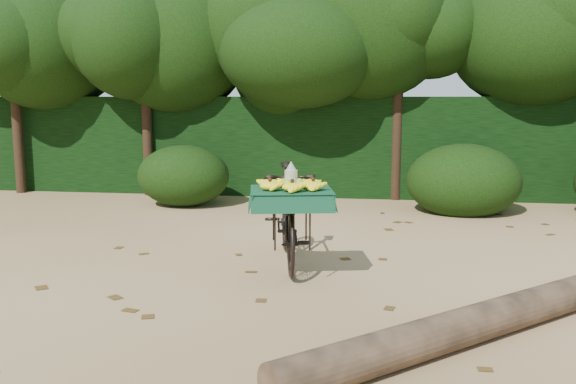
# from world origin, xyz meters

# --- Properties ---
(ground) EXTENTS (80.00, 80.00, 0.00)m
(ground) POSITION_xyz_m (0.00, 0.00, 0.00)
(ground) COLOR tan
(ground) RESTS_ON ground
(vendor_bicycle) EXTENTS (1.00, 1.92, 1.09)m
(vendor_bicycle) POSITION_xyz_m (-0.76, 0.97, 0.56)
(vendor_bicycle) COLOR black
(vendor_bicycle) RESTS_ON ground
(fallen_log) EXTENTS (3.06, 2.81, 0.28)m
(fallen_log) POSITION_xyz_m (1.02, -0.81, 0.14)
(fallen_log) COLOR brown
(fallen_log) RESTS_ON ground
(hedge_backdrop) EXTENTS (26.00, 1.80, 1.80)m
(hedge_backdrop) POSITION_xyz_m (0.00, 6.30, 0.90)
(hedge_backdrop) COLOR black
(hedge_backdrop) RESTS_ON ground
(tree_row) EXTENTS (14.50, 2.00, 4.00)m
(tree_row) POSITION_xyz_m (-0.65, 5.50, 2.00)
(tree_row) COLOR black
(tree_row) RESTS_ON ground
(bush_clumps) EXTENTS (8.80, 1.70, 0.90)m
(bush_clumps) POSITION_xyz_m (0.50, 4.30, 0.45)
(bush_clumps) COLOR black
(bush_clumps) RESTS_ON ground
(leaf_litter) EXTENTS (7.00, 7.30, 0.01)m
(leaf_litter) POSITION_xyz_m (0.00, 0.65, 0.01)
(leaf_litter) COLOR #503515
(leaf_litter) RESTS_ON ground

